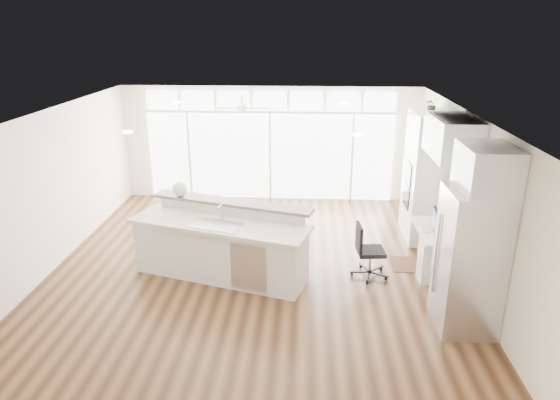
{
  "coord_description": "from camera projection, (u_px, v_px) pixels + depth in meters",
  "views": [
    {
      "loc": [
        0.87,
        -7.61,
        4.04
      ],
      "look_at": [
        0.42,
        0.6,
        1.14
      ],
      "focal_mm": 32.0,
      "sensor_mm": 36.0,
      "label": 1
    }
  ],
  "objects": [
    {
      "name": "transom_row",
      "position": [
        270.0,
        100.0,
        11.47
      ],
      "size": [
        5.9,
        0.06,
        0.4
      ],
      "primitive_type": "cube",
      "color": "white",
      "rests_on": "wall_back"
    },
    {
      "name": "wall_left",
      "position": [
        43.0,
        196.0,
        8.28
      ],
      "size": [
        0.04,
        8.0,
        2.7
      ],
      "primitive_type": "cube",
      "color": "white",
      "rests_on": "floor"
    },
    {
      "name": "potted_plant",
      "position": [
        432.0,
        106.0,
        9.21
      ],
      "size": [
        0.29,
        0.31,
        0.21
      ],
      "primitive_type": "imported",
      "rotation": [
        0.0,
        0.0,
        0.17
      ],
      "color": "#315D28",
      "rests_on": "oven_cabinet"
    },
    {
      "name": "desk_nook",
      "position": [
        437.0,
        250.0,
        8.55
      ],
      "size": [
        0.72,
        1.3,
        0.76
      ],
      "primitive_type": "cube",
      "color": "silver",
      "rests_on": "floor"
    },
    {
      "name": "wall_front",
      "position": [
        203.0,
        352.0,
        4.34
      ],
      "size": [
        7.0,
        0.04,
        2.7
      ],
      "primitive_type": "cube",
      "color": "white",
      "rests_on": "floor"
    },
    {
      "name": "desk_window",
      "position": [
        465.0,
        186.0,
        8.14
      ],
      "size": [
        0.04,
        0.85,
        0.85
      ],
      "primitive_type": "cube",
      "color": "white",
      "rests_on": "wall_right"
    },
    {
      "name": "framed_photos",
      "position": [
        453.0,
        183.0,
        8.77
      ],
      "size": [
        0.06,
        0.22,
        0.8
      ],
      "primitive_type": "cube",
      "color": "black",
      "rests_on": "wall_right"
    },
    {
      "name": "monitor",
      "position": [
        436.0,
        219.0,
        8.36
      ],
      "size": [
        0.13,
        0.45,
        0.37
      ],
      "primitive_type": "cube",
      "rotation": [
        0.0,
        0.0,
        -0.12
      ],
      "color": "black",
      "rests_on": "desk_nook"
    },
    {
      "name": "wall_right",
      "position": [
        471.0,
        203.0,
        7.92
      ],
      "size": [
        0.04,
        8.0,
        2.7
      ],
      "primitive_type": "cube",
      "color": "white",
      "rests_on": "floor"
    },
    {
      "name": "wall_back",
      "position": [
        270.0,
        144.0,
        11.87
      ],
      "size": [
        7.0,
        0.04,
        2.7
      ],
      "primitive_type": "cube",
      "color": "white",
      "rests_on": "floor"
    },
    {
      "name": "floor",
      "position": [
        254.0,
        274.0,
        8.56
      ],
      "size": [
        7.0,
        8.0,
        0.02
      ],
      "primitive_type": "cube",
      "color": "#3B2212",
      "rests_on": "ground"
    },
    {
      "name": "upper_cabinets",
      "position": [
        452.0,
        137.0,
        7.89
      ],
      "size": [
        0.64,
        1.3,
        0.64
      ],
      "primitive_type": "cube",
      "color": "silver",
      "rests_on": "wall_right"
    },
    {
      "name": "office_chair",
      "position": [
        371.0,
        251.0,
        8.33
      ],
      "size": [
        0.52,
        0.49,
        0.92
      ],
      "primitive_type": "cube",
      "rotation": [
        0.0,
        0.0,
        0.09
      ],
      "color": "black",
      "rests_on": "floor"
    },
    {
      "name": "kitchen_island",
      "position": [
        220.0,
        244.0,
        8.27
      ],
      "size": [
        3.2,
        1.97,
        1.19
      ],
      "primitive_type": "cube",
      "rotation": [
        0.0,
        0.0,
        -0.3
      ],
      "color": "silver",
      "rests_on": "floor"
    },
    {
      "name": "glass_wall",
      "position": [
        270.0,
        157.0,
        11.91
      ],
      "size": [
        5.8,
        0.06,
        2.08
      ],
      "primitive_type": "cube",
      "color": "white",
      "rests_on": "wall_back"
    },
    {
      "name": "oven_cabinet",
      "position": [
        425.0,
        176.0,
        9.67
      ],
      "size": [
        0.64,
        1.2,
        2.5
      ],
      "primitive_type": "cube",
      "color": "silver",
      "rests_on": "floor"
    },
    {
      "name": "refrigerator",
      "position": [
        469.0,
        261.0,
        6.79
      ],
      "size": [
        0.76,
        0.9,
        2.0
      ],
      "primitive_type": "cube",
      "color": "silver",
      "rests_on": "floor"
    },
    {
      "name": "fishbowl",
      "position": [
        180.0,
        189.0,
        8.69
      ],
      "size": [
        0.35,
        0.35,
        0.27
      ],
      "primitive_type": "sphere",
      "rotation": [
        0.0,
        0.0,
        -0.42
      ],
      "color": "silver",
      "rests_on": "kitchen_island"
    },
    {
      "name": "ceiling_fan",
      "position": [
        242.0,
        103.0,
        10.39
      ],
      "size": [
        1.16,
        1.16,
        0.32
      ],
      "primitive_type": "cube",
      "color": "silver",
      "rests_on": "ceiling"
    },
    {
      "name": "ceiling",
      "position": [
        251.0,
        117.0,
        7.65
      ],
      "size": [
        7.0,
        8.0,
        0.02
      ],
      "primitive_type": "cube",
      "color": "white",
      "rests_on": "wall_back"
    },
    {
      "name": "fridge_cabinet",
      "position": [
        487.0,
        169.0,
        6.35
      ],
      "size": [
        0.64,
        0.9,
        0.6
      ],
      "primitive_type": "cube",
      "color": "silver",
      "rests_on": "wall_right"
    },
    {
      "name": "rug",
      "position": [
        416.0,
        264.0,
        8.86
      ],
      "size": [
        0.88,
        0.64,
        0.01
      ],
      "primitive_type": "cube",
      "rotation": [
        0.0,
        0.0,
        -0.01
      ],
      "color": "#331A10",
      "rests_on": "floor"
    },
    {
      "name": "recessed_lights",
      "position": [
        252.0,
        116.0,
        7.85
      ],
      "size": [
        3.4,
        3.0,
        0.02
      ],
      "primitive_type": "cube",
      "color": "white",
      "rests_on": "ceiling"
    },
    {
      "name": "keyboard",
      "position": [
        424.0,
        229.0,
        8.43
      ],
      "size": [
        0.11,
        0.29,
        0.01
      ],
      "primitive_type": "cube",
      "rotation": [
        0.0,
        0.0,
        0.0
      ],
      "color": "silver",
      "rests_on": "desk_nook"
    }
  ]
}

